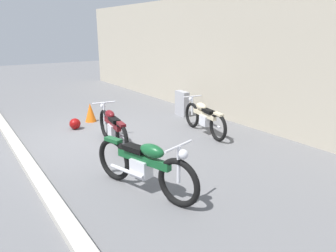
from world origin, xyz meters
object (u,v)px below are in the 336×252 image
(stone_marker, at_px, (182,104))
(helmet, at_px, (75,124))
(traffic_cone, at_px, (90,112))
(motorcycle_cream, at_px, (204,117))
(motorcycle_maroon, at_px, (112,127))
(motorcycle_green, at_px, (144,165))

(stone_marker, height_order, helmet, stone_marker)
(stone_marker, distance_m, traffic_cone, 2.79)
(traffic_cone, distance_m, motorcycle_cream, 3.39)
(helmet, bearing_deg, motorcycle_cream, 49.68)
(traffic_cone, bearing_deg, motorcycle_cream, 36.33)
(motorcycle_maroon, height_order, motorcycle_green, motorcycle_green)
(motorcycle_maroon, bearing_deg, traffic_cone, -0.32)
(helmet, height_order, traffic_cone, traffic_cone)
(helmet, bearing_deg, stone_marker, 81.64)
(motorcycle_cream, bearing_deg, traffic_cone, 45.67)
(helmet, distance_m, motorcycle_cream, 3.47)
(stone_marker, distance_m, motorcycle_green, 5.01)
(traffic_cone, height_order, motorcycle_cream, motorcycle_cream)
(motorcycle_green, bearing_deg, traffic_cone, 153.13)
(motorcycle_green, bearing_deg, stone_marker, 119.84)
(motorcycle_maroon, bearing_deg, stone_marker, -59.21)
(stone_marker, bearing_deg, traffic_cone, -110.26)
(motorcycle_maroon, relative_size, motorcycle_green, 0.93)
(motorcycle_green, bearing_deg, motorcycle_maroon, 150.92)
(motorcycle_cream, distance_m, motorcycle_green, 3.41)
(helmet, distance_m, motorcycle_maroon, 1.77)
(stone_marker, xyz_separation_m, traffic_cone, (-0.97, -2.62, -0.11))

